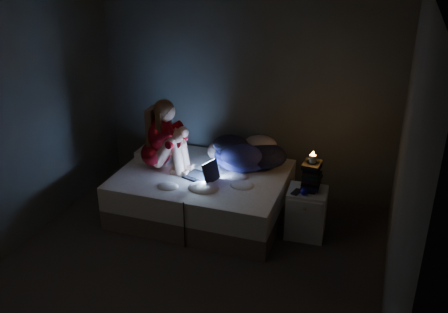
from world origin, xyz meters
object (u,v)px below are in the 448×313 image
at_px(candle, 313,158).
at_px(phone, 296,192).
at_px(bed, 203,193).
at_px(laptop, 200,168).
at_px(woman, 155,134).
at_px(nightstand, 306,213).

height_order(candle, phone, candle).
height_order(bed, laptop, laptop).
xyz_separation_m(woman, candle, (1.76, -0.01, -0.03)).
height_order(nightstand, candle, candle).
bearing_deg(woman, bed, 3.78).
bearing_deg(phone, laptop, -163.89).
bearing_deg(bed, nightstand, -3.29).
xyz_separation_m(woman, phone, (1.64, -0.12, -0.38)).
bearing_deg(candle, woman, 179.80).
bearing_deg(laptop, candle, 22.30).
bearing_deg(phone, woman, -166.62).
distance_m(nightstand, candle, 0.63).
relative_size(woman, phone, 5.94).
distance_m(bed, nightstand, 1.20).
relative_size(candle, phone, 0.57).
bearing_deg(phone, candle, 59.30).
height_order(woman, candle, woman).
xyz_separation_m(bed, nightstand, (1.20, -0.07, 0.01)).
xyz_separation_m(laptop, nightstand, (1.17, 0.05, -0.36)).
height_order(woman, laptop, woman).
relative_size(laptop, candle, 4.39).
bearing_deg(nightstand, phone, -146.87).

